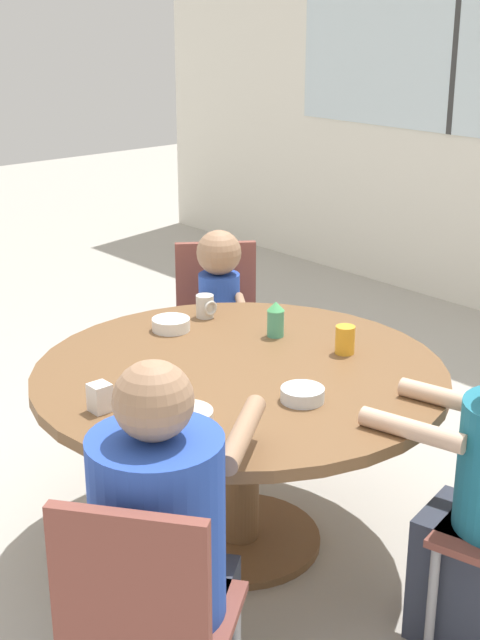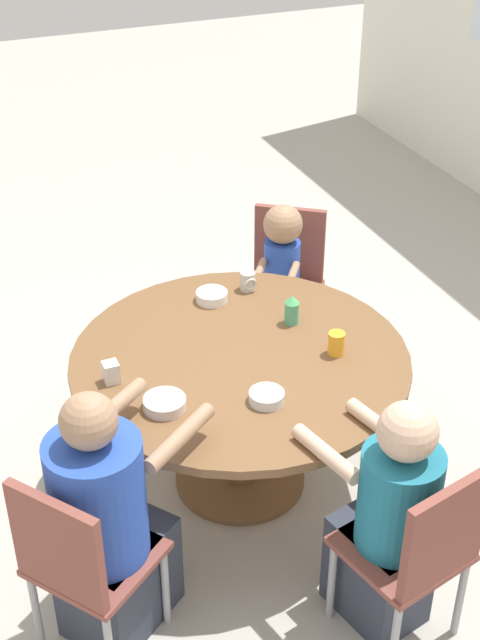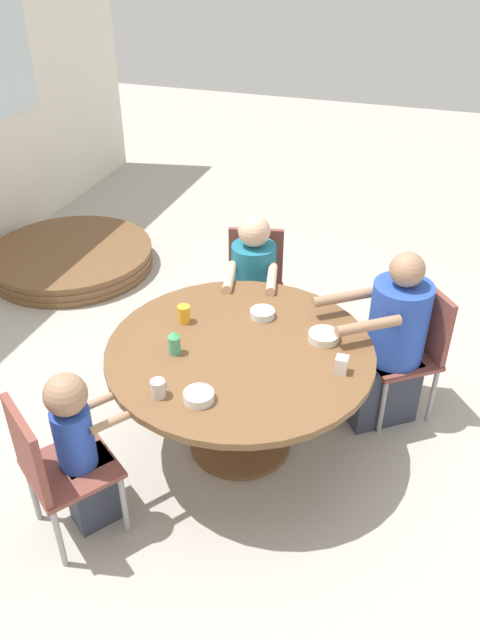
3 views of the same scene
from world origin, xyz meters
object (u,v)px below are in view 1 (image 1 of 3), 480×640
chair_for_man_blue_shirt (144,617)px  person_man_blue_shirt (164,578)px  milk_carton_small (100,398)px  bowl_fruit (302,394)px  chair_for_toddler (217,318)px  juice_glass (345,340)px  coffee_mug (205,306)px  sippy_cup (276,319)px  bowl_cereal (186,417)px  person_toddler (220,333)px  bowl_white_shallow (171,324)px

chair_for_man_blue_shirt → person_man_blue_shirt: 0.17m
milk_carton_small → bowl_fruit: size_ratio=0.65×
chair_for_toddler → juice_glass: bearing=111.7°
coffee_mug → milk_carton_small: (0.46, -0.80, -0.00)m
person_man_blue_shirt → sippy_cup: person_man_blue_shirt is taller
bowl_cereal → milk_carton_small: bearing=-149.9°
chair_for_toddler → sippy_cup: chair_for_toddler is taller
chair_for_toddler → milk_carton_small: 1.49m
bowl_cereal → coffee_mug: bearing=137.4°
coffee_mug → milk_carton_small: bearing=-59.8°
coffee_mug → person_toddler: bearing=132.2°
chair_for_man_blue_shirt → sippy_cup: (-0.81, 1.19, 0.27)m
bowl_white_shallow → bowl_cereal: bowl_white_shallow is taller
person_man_blue_shirt → coffee_mug: bearing=100.0°
sippy_cup → bowl_fruit: (0.48, -0.34, -0.05)m
coffee_mug → sippy_cup: (0.34, 0.07, 0.02)m
person_toddler → juice_glass: bearing=115.2°
person_toddler → sippy_cup: size_ratio=6.92×
juice_glass → milk_carton_small: (-0.17, -0.93, -0.01)m
person_toddler → bowl_fruit: size_ratio=6.79×
person_toddler → chair_for_toddler: bearing=-90.0°
chair_for_toddler → sippy_cup: bearing=101.8°
milk_carton_small → bowl_white_shallow: bearing=125.8°
chair_for_toddler → bowl_cereal: (1.11, -1.05, 0.23)m
chair_for_toddler → person_man_blue_shirt: 2.00m
person_man_blue_shirt → chair_for_man_blue_shirt: bearing=-90.0°
juice_glass → coffee_mug: bearing=-167.9°
bowl_cereal → bowl_fruit: 0.40m
coffee_mug → bowl_fruit: coffee_mug is taller
milk_carton_small → bowl_fruit: 0.64m
person_man_blue_shirt → juice_glass: (-0.41, 1.13, 0.26)m
coffee_mug → juice_glass: juice_glass is taller
person_toddler → milk_carton_small: (0.74, -1.10, 0.26)m
milk_carton_small → coffee_mug: bearing=120.2°
person_toddler → bowl_cereal: bearing=81.4°
bowl_white_shallow → bowl_fruit: bearing=-5.4°
bowl_white_shallow → bowl_cereal: bearing=-33.9°
chair_for_man_blue_shirt → sippy_cup: bearing=87.5°
person_toddler → bowl_white_shallow: size_ratio=6.48×
bowl_cereal → bowl_white_shallow: bearing=146.1°
sippy_cup → bowl_cereal: 0.81m
juice_glass → sippy_cup: bearing=-166.5°
chair_for_toddler → coffee_mug: (0.40, -0.39, 0.25)m
sippy_cup → milk_carton_small: sippy_cup is taller
person_man_blue_shirt → sippy_cup: size_ratio=8.07×
person_toddler → bowl_fruit: 1.26m
chair_for_man_blue_shirt → person_man_blue_shirt: person_man_blue_shirt is taller
person_man_blue_shirt → bowl_fruit: bearing=70.5°
chair_for_man_blue_shirt → juice_glass: 1.39m
juice_glass → bowl_fruit: 0.45m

